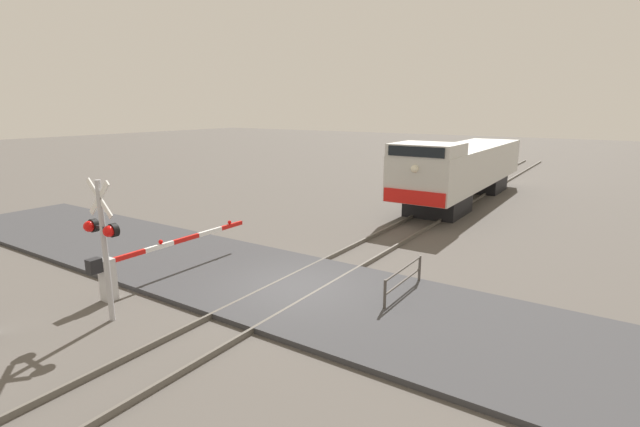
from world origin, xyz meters
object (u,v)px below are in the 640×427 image
Objects in this scene: crossing_gate at (131,265)px; guard_railing at (404,278)px; crossing_signal at (103,236)px; locomotive at (463,168)px.

crossing_gate is 2.40× the size of guard_railing.
crossing_signal is 0.61× the size of crossing_gate.
crossing_gate is (-4.03, -18.85, -1.09)m from locomotive.
locomotive reaches higher than crossing_signal.
locomotive reaches higher than guard_railing.
locomotive is 4.08× the size of crossing_signal.
crossing_signal is 8.09m from guard_railing.
crossing_signal is 1.47× the size of guard_railing.
locomotive is 15.20m from guard_railing.
crossing_signal reaches higher than crossing_gate.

